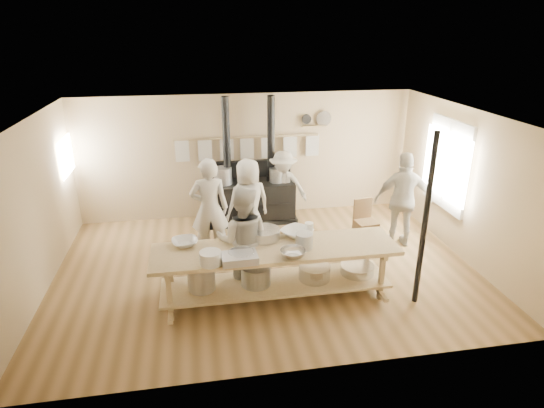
% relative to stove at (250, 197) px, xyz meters
% --- Properties ---
extents(ground, '(7.00, 7.00, 0.00)m').
position_rel_stove_xyz_m(ground, '(0.01, -2.12, -0.52)').
color(ground, brown).
rests_on(ground, ground).
extents(room_shell, '(7.00, 7.00, 7.00)m').
position_rel_stove_xyz_m(room_shell, '(0.01, -2.12, 1.10)').
color(room_shell, tan).
rests_on(room_shell, ground).
extents(window_right, '(0.09, 1.50, 1.65)m').
position_rel_stove_xyz_m(window_right, '(3.48, -1.52, 0.98)').
color(window_right, beige).
rests_on(window_right, ground).
extents(left_opening, '(0.00, 0.90, 0.90)m').
position_rel_stove_xyz_m(left_opening, '(-3.44, -0.12, 1.08)').
color(left_opening, white).
rests_on(left_opening, ground).
extents(stove, '(1.90, 0.75, 2.60)m').
position_rel_stove_xyz_m(stove, '(0.00, 0.00, 0.00)').
color(stove, black).
rests_on(stove, ground).
extents(towel_rail, '(3.00, 0.04, 0.47)m').
position_rel_stove_xyz_m(towel_rail, '(0.01, 0.28, 1.04)').
color(towel_rail, '#9E835A').
rests_on(towel_rail, ground).
extents(back_wall_shelf, '(0.63, 0.14, 0.32)m').
position_rel_stove_xyz_m(back_wall_shelf, '(1.47, 0.32, 1.48)').
color(back_wall_shelf, '#9E835A').
rests_on(back_wall_shelf, ground).
extents(prep_table, '(3.60, 0.90, 0.85)m').
position_rel_stove_xyz_m(prep_table, '(-0.00, -3.02, -0.00)').
color(prep_table, '#9E835A').
rests_on(prep_table, ground).
extents(support_post, '(0.08, 0.08, 2.60)m').
position_rel_stove_xyz_m(support_post, '(2.06, -3.47, 0.78)').
color(support_post, black).
rests_on(support_post, ground).
extents(cook_far_left, '(0.67, 0.44, 1.83)m').
position_rel_stove_xyz_m(cook_far_left, '(-0.89, -1.50, 0.39)').
color(cook_far_left, '#BBB3A5').
rests_on(cook_far_left, ground).
extents(cook_left, '(0.96, 0.82, 1.70)m').
position_rel_stove_xyz_m(cook_left, '(-0.44, -2.69, 0.33)').
color(cook_left, '#BBB3A5').
rests_on(cook_left, ground).
extents(cook_center, '(0.92, 0.72, 1.66)m').
position_rel_stove_xyz_m(cook_center, '(-0.16, -1.14, 0.31)').
color(cook_center, '#BBB3A5').
rests_on(cook_center, ground).
extents(cook_right, '(1.12, 0.64, 1.79)m').
position_rel_stove_xyz_m(cook_right, '(2.63, -1.63, 0.37)').
color(cook_right, '#BBB3A5').
rests_on(cook_right, ground).
extents(cook_by_window, '(1.09, 0.80, 1.52)m').
position_rel_stove_xyz_m(cook_by_window, '(0.67, -0.17, 0.24)').
color(cook_by_window, '#BBB3A5').
rests_on(cook_by_window, ground).
extents(chair, '(0.42, 0.42, 0.81)m').
position_rel_stove_xyz_m(chair, '(2.05, -1.37, -0.28)').
color(chair, brown).
rests_on(chair, ground).
extents(bowl_white_a, '(0.43, 0.43, 0.09)m').
position_rel_stove_xyz_m(bowl_white_a, '(-1.30, -2.71, 0.38)').
color(bowl_white_a, white).
rests_on(bowl_white_a, prep_table).
extents(bowl_steel_a, '(0.49, 0.49, 0.11)m').
position_rel_stove_xyz_m(bowl_steel_a, '(-0.52, -3.26, 0.38)').
color(bowl_steel_a, silver).
rests_on(bowl_steel_a, prep_table).
extents(bowl_white_b, '(0.65, 0.65, 0.11)m').
position_rel_stove_xyz_m(bowl_white_b, '(0.40, -2.69, 0.39)').
color(bowl_white_b, white).
rests_on(bowl_white_b, prep_table).
extents(bowl_steel_b, '(0.37, 0.37, 0.11)m').
position_rel_stove_xyz_m(bowl_steel_b, '(0.19, -3.35, 0.39)').
color(bowl_steel_b, silver).
rests_on(bowl_steel_b, prep_table).
extents(roasting_pan, '(0.51, 0.35, 0.11)m').
position_rel_stove_xyz_m(roasting_pan, '(-0.56, -3.35, 0.38)').
color(roasting_pan, '#B2B2B7').
rests_on(roasting_pan, prep_table).
extents(mixing_bowl_large, '(0.63, 0.63, 0.16)m').
position_rel_stove_xyz_m(mixing_bowl_large, '(-0.12, -2.69, 0.41)').
color(mixing_bowl_large, silver).
rests_on(mixing_bowl_large, prep_table).
extents(bucket_galv, '(0.29, 0.29, 0.23)m').
position_rel_stove_xyz_m(bucket_galv, '(0.41, -3.10, 0.45)').
color(bucket_galv, gray).
rests_on(bucket_galv, prep_table).
extents(deep_bowl_enamel, '(0.37, 0.37, 0.19)m').
position_rel_stove_xyz_m(deep_bowl_enamel, '(-0.95, -3.35, 0.42)').
color(deep_bowl_enamel, white).
rests_on(deep_bowl_enamel, prep_table).
extents(pitcher, '(0.18, 0.18, 0.21)m').
position_rel_stove_xyz_m(pitcher, '(0.59, -2.69, 0.43)').
color(pitcher, white).
rests_on(pitcher, prep_table).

